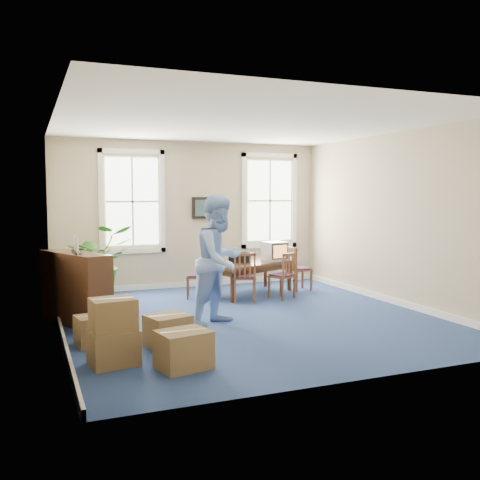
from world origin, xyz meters
name	(u,v)px	position (x,y,z in m)	size (l,w,h in m)	color
floor	(248,317)	(0.00, 0.00, 0.00)	(6.50, 6.50, 0.00)	navy
ceiling	(248,124)	(0.00, 0.00, 3.20)	(6.50, 6.50, 0.00)	white
wall_back	(191,215)	(0.00, 3.25, 1.60)	(6.50, 6.50, 0.00)	tan
wall_front	(363,237)	(0.00, -3.25, 1.60)	(6.50, 6.50, 0.00)	tan
wall_left	(56,226)	(-3.00, 0.00, 1.60)	(6.50, 6.50, 0.00)	tan
wall_right	(397,219)	(3.00, 0.00, 1.60)	(6.50, 6.50, 0.00)	tan
baseboard_back	(192,284)	(0.00, 3.22, 0.06)	(6.00, 0.04, 0.12)	white
baseboard_left	(61,331)	(-2.97, 0.00, 0.06)	(0.04, 6.50, 0.12)	white
baseboard_right	(393,301)	(2.97, 0.00, 0.06)	(0.04, 6.50, 0.12)	white
window_left	(132,201)	(-1.30, 3.23, 1.90)	(1.40, 0.12, 2.20)	white
window_right	(270,201)	(1.90, 3.23, 1.90)	(1.40, 0.12, 2.20)	white
wall_picture	(205,208)	(0.30, 3.20, 1.75)	(0.58, 0.06, 0.48)	black
conference_table	(250,278)	(0.86, 1.93, 0.33)	(1.95, 0.89, 0.67)	#472917
crt_tv	(275,251)	(1.44, 1.97, 0.86)	(0.43, 0.47, 0.39)	#B7B7BC
game_console	(287,259)	(1.70, 1.93, 0.69)	(0.17, 0.22, 0.05)	white
equipment_bag	(239,257)	(0.64, 1.97, 0.78)	(0.45, 0.29, 0.22)	black
chair_near_left	(244,277)	(0.46, 1.26, 0.48)	(0.43, 0.43, 0.96)	brown
chair_near_right	(282,275)	(1.26, 1.26, 0.46)	(0.41, 0.41, 0.92)	brown
chair_end_left	(197,276)	(-0.30, 1.93, 0.44)	(0.40, 0.40, 0.89)	brown
chair_end_right	(300,269)	(2.01, 1.93, 0.46)	(0.42, 0.42, 0.93)	brown
man	(220,260)	(-0.58, -0.23, 1.02)	(1.00, 0.77, 2.04)	#8EB8F9
credenza	(76,287)	(-2.70, 0.61, 0.59)	(0.43, 1.51, 1.19)	#472917
brochure_rack	(76,241)	(-2.68, 0.61, 1.32)	(0.10, 0.59, 0.26)	#99999E
potted_plant	(97,262)	(-2.13, 2.52, 0.73)	(1.32, 1.15, 1.47)	#245915
cardboard_boxes	(130,326)	(-2.25, -1.59, 0.43)	(1.50, 1.50, 0.86)	olive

